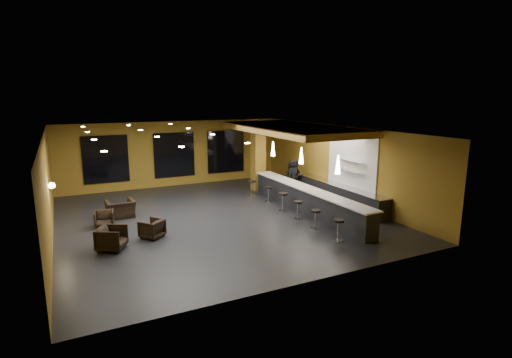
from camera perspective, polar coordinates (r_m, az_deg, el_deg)
name	(u,v)px	position (r m, az deg, el deg)	size (l,w,h in m)	color
floor	(217,218)	(16.41, -5.53, -5.58)	(12.00, 13.00, 0.10)	black
ceiling	(216,130)	(15.71, -5.79, 7.05)	(12.00, 13.00, 0.10)	black
wall_back	(174,154)	(22.14, -11.67, 3.56)	(12.00, 0.10, 3.50)	olive
wall_front	(308,220)	(10.28, 7.43, -5.82)	(12.00, 0.10, 3.50)	olive
wall_left	(46,191)	(15.01, -27.81, -1.47)	(0.10, 13.00, 3.50)	olive
wall_right	(339,164)	(18.91, 11.77, 2.17)	(0.10, 13.00, 3.50)	olive
wood_soffit	(290,129)	(18.37, 4.95, 7.16)	(3.60, 8.00, 0.28)	#AF7C33
window_left	(106,159)	(21.44, -20.67, 2.64)	(2.20, 0.06, 2.40)	black
window_center	(174,155)	(22.04, -11.59, 3.40)	(2.20, 0.06, 2.40)	black
window_right	(226,151)	(22.97, -4.32, 3.94)	(2.20, 0.06, 2.40)	black
tile_backsplash	(352,162)	(18.05, 13.52, 2.44)	(0.06, 3.20, 2.40)	white
bar_counter	(307,201)	(17.00, 7.25, -3.07)	(0.60, 8.00, 1.00)	black
bar_top	(307,188)	(16.88, 7.30, -1.34)	(0.78, 8.10, 0.05)	silver
prep_counter	(337,194)	(18.55, 11.56, -2.18)	(0.70, 6.00, 0.86)	black
prep_top	(338,185)	(18.45, 11.62, -0.80)	(0.72, 6.00, 0.03)	silver
wall_shelf_lower	(352,172)	(17.88, 13.52, 1.05)	(0.30, 1.50, 0.03)	silver
wall_shelf_upper	(352,161)	(17.80, 13.59, 2.47)	(0.30, 1.50, 0.03)	silver
column	(258,157)	(20.66, 0.31, 3.23)	(0.60, 0.60, 3.50)	olive
wall_sconce	(52,186)	(15.48, -27.17, -0.84)	(0.22, 0.22, 0.22)	#FFE5B2
pendant_0	(338,165)	(15.03, 11.63, 2.03)	(0.20, 0.20, 0.70)	white
pendant_1	(301,156)	(17.04, 6.49, 3.34)	(0.20, 0.20, 0.70)	white
pendant_2	(273,149)	(19.17, 2.45, 4.35)	(0.20, 0.20, 0.70)	white
staff_a	(294,179)	(19.18, 5.44, -0.01)	(0.67, 0.44, 1.85)	black
staff_b	(296,177)	(20.09, 5.71, 0.22)	(0.80, 0.62, 1.64)	black
staff_c	(292,177)	(20.33, 5.13, 0.30)	(0.78, 0.51, 1.59)	black
armchair_a	(112,238)	(13.68, -19.92, -7.98)	(0.81, 0.83, 0.76)	black
armchair_b	(152,229)	(14.39, -14.65, -6.87)	(0.70, 0.72, 0.65)	black
armchair_c	(104,219)	(16.04, -20.86, -5.37)	(0.68, 0.70, 0.63)	black
armchair_d	(121,209)	(17.08, -18.79, -4.07)	(1.08, 0.95, 0.71)	black
bar_stool_0	(338,227)	(13.89, 11.70, -6.76)	(0.38, 0.38, 0.75)	silver
bar_stool_1	(316,217)	(14.96, 8.51, -5.35)	(0.36, 0.36, 0.72)	silver
bar_stool_2	(298,208)	(16.00, 6.02, -4.09)	(0.38, 0.38, 0.74)	silver
bar_stool_3	(283,200)	(17.00, 3.87, -2.95)	(0.41, 0.41, 0.80)	silver
bar_stool_4	(269,192)	(18.47, 1.81, -1.90)	(0.36, 0.36, 0.72)	silver
bar_stool_5	(252,186)	(19.51, -0.59, -1.05)	(0.39, 0.39, 0.77)	silver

